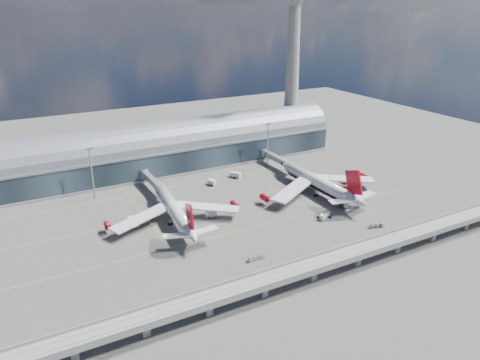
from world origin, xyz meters
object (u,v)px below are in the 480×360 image
control_tower (292,67)px  floodlight_mast_right (268,143)px  floodlight_mast_left (92,172)px  service_truck_2 (324,216)px  cargo_train_0 (256,258)px  service_truck_4 (212,182)px  service_truck_0 (133,222)px  service_truck_5 (235,175)px  airliner_left (175,211)px  airliner_right (319,183)px  cargo_train_2 (357,205)px  service_truck_3 (345,203)px  service_truck_1 (211,214)px  cargo_train_1 (377,225)px

control_tower → floodlight_mast_right: (-35.00, -28.00, -38.00)m
floodlight_mast_left → service_truck_2: bearing=-40.8°
cargo_train_0 → service_truck_4: bearing=-15.1°
service_truck_0 → service_truck_5: size_ratio=1.12×
airliner_left → cargo_train_0: (14.73, -44.27, -4.69)m
control_tower → service_truck_4: 100.29m
airliner_right → cargo_train_2: 22.97m
service_truck_0 → service_truck_4: size_ratio=1.38×
control_tower → floodlight_mast_right: bearing=-141.3°
service_truck_0 → service_truck_4: bearing=22.6°
floodlight_mast_left → service_truck_3: size_ratio=4.17×
floodlight_mast_right → airliner_left: (-75.28, -45.04, -8.14)m
service_truck_5 → cargo_train_0: (-34.74, -81.16, -0.72)m
cargo_train_0 → service_truck_0: bearing=30.4°
service_truck_2 → airliner_left: bearing=37.3°
airliner_right → service_truck_3: bearing=-85.1°
service_truck_1 → cargo_train_2: service_truck_1 is taller
floodlight_mast_right → cargo_train_0: floodlight_mast_right is taller
service_truck_0 → airliner_right: bearing=-11.1°
service_truck_3 → service_truck_4: size_ratio=1.18×
service_truck_2 → cargo_train_0: 47.89m
floodlight_mast_left → service_truck_1: floodlight_mast_left is taller
floodlight_mast_left → service_truck_0: 40.93m
control_tower → cargo_train_0: (-95.55, -117.31, -50.84)m
cargo_train_1 → cargo_train_2: size_ratio=0.92×
control_tower → service_truck_4: (-76.89, -40.30, -50.22)m
airliner_left → service_truck_3: bearing=-9.6°
cargo_train_1 → cargo_train_2: (7.22, 20.62, 0.07)m
airliner_right → service_truck_2: bearing=-122.0°
service_truck_0 → floodlight_mast_right: bearing=17.9°
service_truck_1 → cargo_train_2: 69.02m
service_truck_0 → service_truck_4: service_truck_0 is taller
service_truck_0 → service_truck_5: service_truck_5 is taller
floodlight_mast_right → service_truck_3: 68.27m
cargo_train_1 → cargo_train_0: bearing=72.1°
service_truck_5 → service_truck_3: bearing=-97.7°
floodlight_mast_right → service_truck_4: 45.33m
floodlight_mast_right → cargo_train_1: floodlight_mast_right is taller
service_truck_3 → cargo_train_2: service_truck_3 is taller
floodlight_mast_left → service_truck_5: size_ratio=4.00×
service_truck_1 → service_truck_4: size_ratio=0.91×
service_truck_4 → cargo_train_2: (47.88, -57.99, -0.50)m
airliner_right → cargo_train_1: 42.54m
service_truck_5 → floodlight_mast_left: bearing=141.3°
service_truck_0 → cargo_train_2: bearing=-22.7°
service_truck_5 → cargo_train_1: bearing=-105.9°
service_truck_4 → service_truck_1: bearing=-130.4°
service_truck_1 → floodlight_mast_right: bearing=-48.9°
service_truck_0 → service_truck_1: service_truck_0 is taller
airliner_left → cargo_train_0: airliner_left is taller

